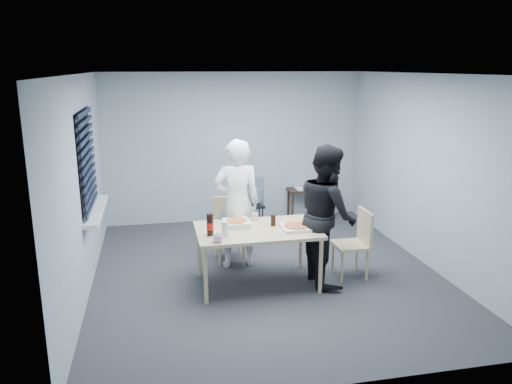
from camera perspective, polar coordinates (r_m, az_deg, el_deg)
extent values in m
plane|color=#313137|center=(6.78, 1.17, -9.21)|extent=(5.00, 5.00, 0.00)
plane|color=white|center=(6.22, 1.29, 13.35)|extent=(5.00, 5.00, 0.00)
plane|color=#9FABB4|center=(8.78, -2.46, 5.07)|extent=(4.50, 0.00, 4.50)
plane|color=#9FABB4|center=(4.07, 9.20, -6.00)|extent=(4.50, 0.00, 4.50)
plane|color=#9FABB4|center=(6.27, -19.24, 0.57)|extent=(0.00, 5.00, 5.00)
plane|color=#9FABB4|center=(7.21, 18.94, 2.29)|extent=(0.00, 5.00, 5.00)
plane|color=black|center=(6.61, -18.87, 3.49)|extent=(0.00, 1.30, 1.30)
cube|color=black|center=(6.61, -18.61, 3.50)|extent=(0.04, 1.30, 1.25)
cube|color=silver|center=(6.75, -17.79, -2.03)|extent=(0.18, 1.42, 0.05)
cube|color=beige|center=(6.20, 0.14, -4.40)|extent=(1.51, 0.96, 0.04)
cylinder|color=beige|center=(5.85, -5.77, -9.52)|extent=(0.05, 0.05, 0.69)
cylinder|color=beige|center=(6.62, -6.56, -6.65)|extent=(0.05, 0.05, 0.69)
cylinder|color=beige|center=(6.13, 7.40, -8.42)|extent=(0.05, 0.05, 0.69)
cylinder|color=beige|center=(6.87, 5.12, -5.82)|extent=(0.05, 0.05, 0.69)
cube|color=beige|center=(7.08, -3.05, -4.46)|extent=(0.42, 0.42, 0.04)
cube|color=beige|center=(7.18, -3.31, -2.17)|extent=(0.42, 0.04, 0.44)
cylinder|color=beige|center=(6.97, -4.20, -6.73)|extent=(0.03, 0.03, 0.41)
cylinder|color=beige|center=(7.29, -4.56, -5.79)|extent=(0.03, 0.03, 0.41)
cylinder|color=beige|center=(7.02, -1.43, -6.54)|extent=(0.03, 0.03, 0.41)
cylinder|color=beige|center=(7.34, -1.91, -5.62)|extent=(0.03, 0.03, 0.41)
cube|color=beige|center=(6.63, 10.75, -5.99)|extent=(0.42, 0.42, 0.04)
cube|color=beige|center=(6.63, 12.36, -3.90)|extent=(0.04, 0.42, 0.44)
cylinder|color=beige|center=(6.51, 9.83, -8.48)|extent=(0.03, 0.03, 0.41)
cylinder|color=beige|center=(6.80, 8.78, -7.42)|extent=(0.03, 0.03, 0.41)
cylinder|color=beige|center=(6.64, 12.59, -8.17)|extent=(0.03, 0.03, 0.41)
cylinder|color=beige|center=(6.92, 11.44, -7.15)|extent=(0.03, 0.03, 0.41)
imported|color=white|center=(6.74, -2.20, -1.36)|extent=(0.65, 0.42, 1.77)
imported|color=black|center=(6.31, 8.10, -2.58)|extent=(0.47, 0.86, 1.77)
cube|color=#341E17|center=(9.04, 6.26, 0.29)|extent=(0.82, 0.37, 0.04)
cylinder|color=#341E17|center=(8.87, 4.21, -1.77)|extent=(0.04, 0.04, 0.51)
cylinder|color=#341E17|center=(9.14, 3.72, -1.28)|extent=(0.04, 0.04, 0.51)
cylinder|color=#341E17|center=(9.10, 8.72, -1.49)|extent=(0.04, 0.04, 0.51)
cylinder|color=#341E17|center=(9.36, 8.11, -1.02)|extent=(0.04, 0.04, 0.51)
cube|color=black|center=(8.21, -0.35, -1.54)|extent=(0.35, 0.35, 0.04)
cylinder|color=black|center=(8.13, -1.08, -3.48)|extent=(0.04, 0.04, 0.44)
cylinder|color=black|center=(8.38, -1.42, -2.93)|extent=(0.04, 0.04, 0.44)
cylinder|color=black|center=(8.19, 0.75, -3.36)|extent=(0.04, 0.04, 0.44)
cylinder|color=black|center=(8.43, 0.36, -2.83)|extent=(0.04, 0.04, 0.44)
cube|color=slate|center=(8.15, -0.35, 0.14)|extent=(0.33, 0.18, 0.46)
cube|color=slate|center=(8.05, -0.18, -0.44)|extent=(0.24, 0.07, 0.22)
cube|color=white|center=(6.30, -2.27, -3.75)|extent=(0.32, 0.32, 0.03)
cube|color=white|center=(6.29, -2.27, -3.46)|extent=(0.32, 0.32, 0.03)
cylinder|color=#CC7F38|center=(6.28, -2.27, -3.26)|extent=(0.27, 0.27, 0.01)
cube|color=white|center=(6.20, 4.60, -4.07)|extent=(0.35, 0.35, 0.04)
cylinder|color=#CC7F38|center=(6.19, 4.61, -3.85)|extent=(0.30, 0.30, 0.01)
imported|color=silver|center=(5.74, -4.36, -5.26)|extent=(0.17, 0.17, 0.10)
imported|color=silver|center=(6.52, -0.14, -2.83)|extent=(0.10, 0.10, 0.09)
cylinder|color=black|center=(6.29, 1.97, -3.25)|extent=(0.07, 0.07, 0.14)
cylinder|color=black|center=(5.94, -5.28, -3.74)|extent=(0.08, 0.08, 0.27)
cylinder|color=red|center=(5.95, -5.27, -3.90)|extent=(0.08, 0.08, 0.09)
cylinder|color=silver|center=(5.90, -3.54, -4.25)|extent=(0.08, 0.08, 0.18)
torus|color=red|center=(5.99, 2.99, -4.86)|extent=(0.06, 0.06, 0.00)
cube|color=white|center=(9.01, 5.32, 0.40)|extent=(0.25, 0.34, 0.01)
cube|color=black|center=(9.10, 7.58, 0.67)|extent=(0.16, 0.12, 0.06)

